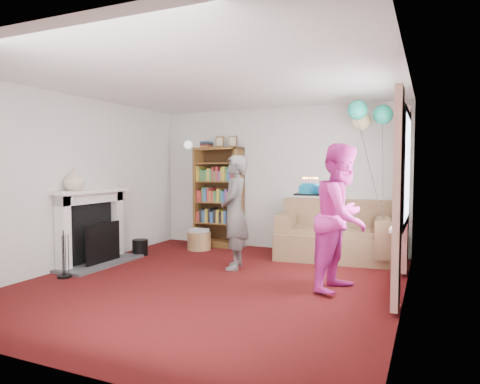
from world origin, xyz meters
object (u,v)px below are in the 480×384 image
at_px(person_magenta, 342,217).
at_px(person_striped, 235,212).
at_px(bookcase, 219,198).
at_px(sofa, 334,237).
at_px(birthday_cake, 310,190).

bearing_deg(person_magenta, person_striped, 86.12).
height_order(bookcase, sofa, bookcase).
relative_size(person_striped, person_magenta, 0.94).
height_order(sofa, person_striped, person_striped).
relative_size(sofa, person_striped, 1.07).
xyz_separation_m(bookcase, birthday_cake, (2.16, -1.71, 0.28)).
height_order(sofa, birthday_cake, birthday_cake).
bearing_deg(bookcase, person_striped, -56.10).
bearing_deg(bookcase, person_magenta, -36.70).
height_order(bookcase, person_striped, bookcase).
bearing_deg(person_magenta, sofa, 26.38).
relative_size(bookcase, person_striped, 1.24).
xyz_separation_m(sofa, person_magenta, (0.44, -1.72, 0.52)).
bearing_deg(person_magenta, birthday_cake, 74.28).
distance_m(bookcase, person_magenta, 3.25).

